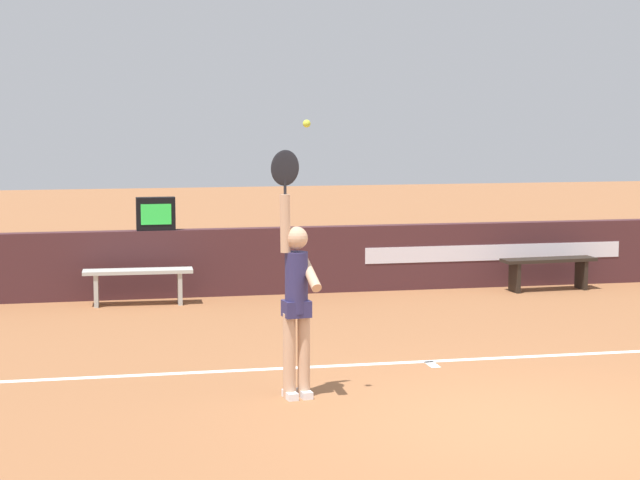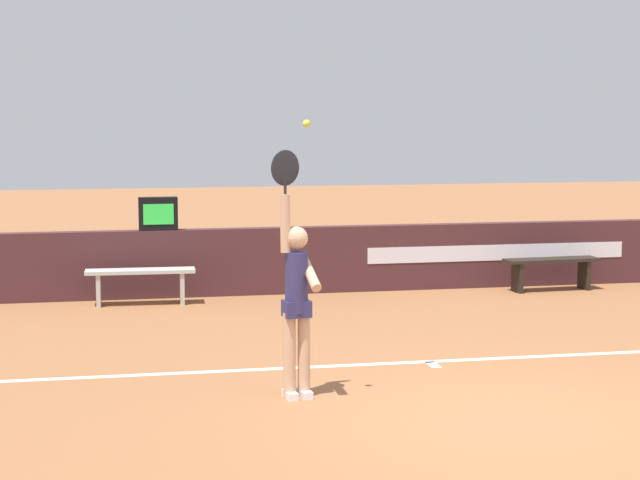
# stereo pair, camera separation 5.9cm
# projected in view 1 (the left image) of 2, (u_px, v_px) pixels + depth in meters

# --- Properties ---
(ground_plane) EXTENTS (60.00, 60.00, 0.00)m
(ground_plane) POSITION_uv_depth(u_px,v_px,m) (508.00, 421.00, 10.07)
(ground_plane) COLOR #945C38
(court_lines) EXTENTS (11.65, 6.00, 0.00)m
(court_lines) POSITION_uv_depth(u_px,v_px,m) (530.00, 437.00, 9.58)
(court_lines) COLOR white
(court_lines) RESTS_ON ground
(back_wall) EXTENTS (15.84, 0.24, 1.00)m
(back_wall) POSITION_uv_depth(u_px,v_px,m) (334.00, 259.00, 17.08)
(back_wall) COLOR #432326
(back_wall) RESTS_ON ground
(speed_display) EXTENTS (0.57, 0.20, 0.48)m
(speed_display) POSITION_uv_depth(u_px,v_px,m) (156.00, 214.00, 16.45)
(speed_display) COLOR black
(speed_display) RESTS_ON back_wall
(tennis_player) EXTENTS (0.46, 0.49, 2.41)m
(tennis_player) POSITION_uv_depth(u_px,v_px,m) (296.00, 296.00, 10.78)
(tennis_player) COLOR tan
(tennis_player) RESTS_ON ground
(tennis_ball) EXTENTS (0.07, 0.07, 0.07)m
(tennis_ball) POSITION_uv_depth(u_px,v_px,m) (307.00, 124.00, 10.28)
(tennis_ball) COLOR #C8DB38
(courtside_bench_near) EXTENTS (1.56, 0.42, 0.51)m
(courtside_bench_near) POSITION_uv_depth(u_px,v_px,m) (138.00, 278.00, 15.94)
(courtside_bench_near) COLOR #B2B6AF
(courtside_bench_near) RESTS_ON ground
(courtside_bench_far) EXTENTS (1.50, 0.45, 0.50)m
(courtside_bench_far) POSITION_uv_depth(u_px,v_px,m) (548.00, 266.00, 17.20)
(courtside_bench_far) COLOR black
(courtside_bench_far) RESTS_ON ground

